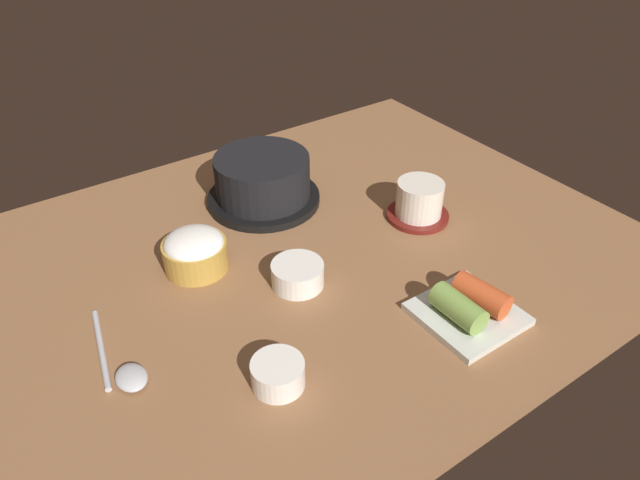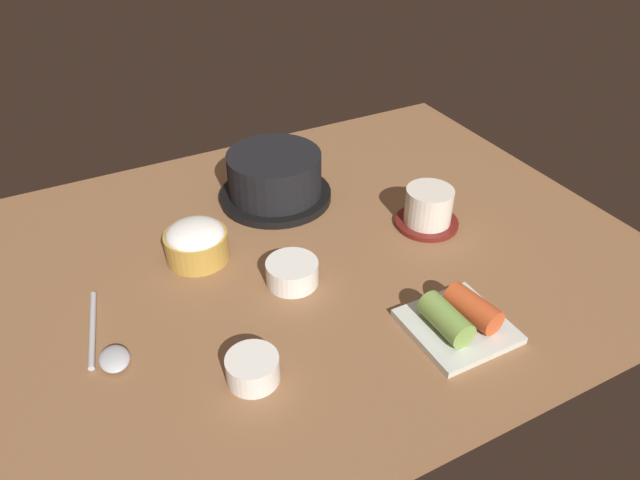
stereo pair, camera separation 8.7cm
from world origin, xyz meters
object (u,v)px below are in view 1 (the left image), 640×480
at_px(side_bowl_near, 278,373).
at_px(stone_pot, 263,180).
at_px(rice_bowl, 195,251).
at_px(tea_cup_with_saucer, 419,201).
at_px(banchan_cup_center, 298,274).
at_px(kimchi_plate, 469,307).
at_px(spoon, 122,368).

bearing_deg(side_bowl_near, stone_pot, 62.07).
bearing_deg(stone_pot, rice_bowl, -149.81).
distance_m(stone_pot, tea_cup_with_saucer, 0.26).
height_order(banchan_cup_center, kimchi_plate, kimchi_plate).
bearing_deg(banchan_cup_center, spoon, -176.14).
bearing_deg(kimchi_plate, stone_pot, 100.79).
bearing_deg(banchan_cup_center, stone_pot, 71.80).
xyz_separation_m(rice_bowl, spoon, (-0.16, -0.13, -0.02)).
height_order(rice_bowl, side_bowl_near, rice_bowl).
bearing_deg(rice_bowl, tea_cup_with_saucer, -13.71).
xyz_separation_m(stone_pot, tea_cup_with_saucer, (0.18, -0.19, -0.01)).
bearing_deg(spoon, tea_cup_with_saucer, 5.23).
distance_m(banchan_cup_center, kimchi_plate, 0.24).
distance_m(tea_cup_with_saucer, banchan_cup_center, 0.26).
distance_m(tea_cup_with_saucer, spoon, 0.52).
xyz_separation_m(stone_pot, spoon, (-0.33, -0.23, -0.04)).
bearing_deg(side_bowl_near, rice_bowl, 86.37).
bearing_deg(rice_bowl, banchan_cup_center, -49.05).
height_order(rice_bowl, tea_cup_with_saucer, tea_cup_with_saucer).
distance_m(stone_pot, rice_bowl, 0.20).
bearing_deg(tea_cup_with_saucer, banchan_cup_center, -173.38).
height_order(stone_pot, kimchi_plate, stone_pot).
bearing_deg(banchan_cup_center, side_bowl_near, -130.17).
distance_m(banchan_cup_center, spoon, 0.26).
relative_size(stone_pot, tea_cup_with_saucer, 1.88).
height_order(rice_bowl, kimchi_plate, rice_bowl).
xyz_separation_m(tea_cup_with_saucer, kimchi_plate, (-0.11, -0.21, -0.01)).
bearing_deg(rice_bowl, spoon, -140.05).
distance_m(rice_bowl, tea_cup_with_saucer, 0.37).
xyz_separation_m(tea_cup_with_saucer, banchan_cup_center, (-0.25, -0.03, -0.01)).
bearing_deg(rice_bowl, kimchi_plate, -50.45).
distance_m(kimchi_plate, side_bowl_near, 0.27).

